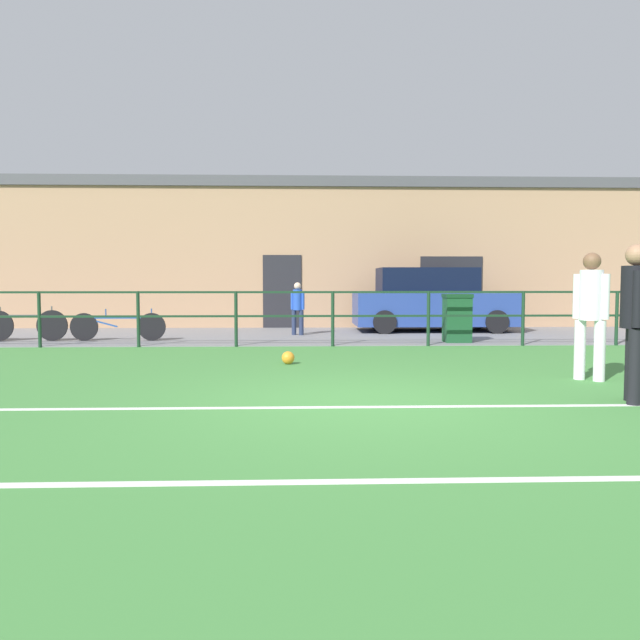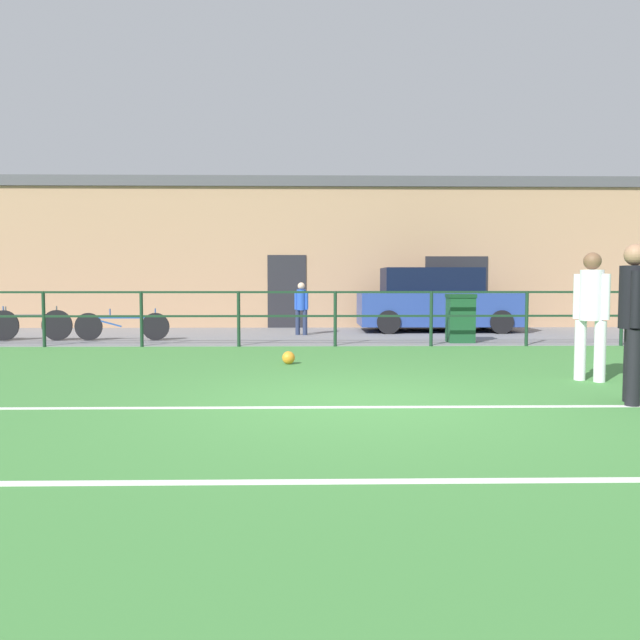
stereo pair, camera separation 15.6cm
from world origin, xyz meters
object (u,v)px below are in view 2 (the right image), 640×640
bicycle_parked_1 (19,325)px  bicycle_parked_2 (122,326)px  soccer_ball_match (289,358)px  trash_bin_0 (460,318)px  player_goalkeeper (633,313)px  parked_car_red (436,301)px  spectator_child (301,305)px  player_striker (591,308)px

bicycle_parked_1 → bicycle_parked_2: 2.30m
soccer_ball_match → trash_bin_0: 4.98m
bicycle_parked_2 → trash_bin_0: (7.53, -0.59, 0.21)m
player_goalkeeper → parked_car_red: size_ratio=0.42×
spectator_child → soccer_ball_match: bearing=107.2°
player_goalkeeper → bicycle_parked_1: player_goalkeeper is taller
player_striker → soccer_ball_match: player_striker is taller
bicycle_parked_1 → trash_bin_0: bearing=-3.4°
bicycle_parked_2 → trash_bin_0: 7.55m
player_striker → spectator_child: bearing=161.3°
bicycle_parked_2 → trash_bin_0: bearing=-4.5°
trash_bin_0 → player_striker: bearing=-84.5°
soccer_ball_match → bicycle_parked_1: (-6.18, 3.96, 0.27)m
player_striker → bicycle_parked_2: (-8.03, 5.76, -0.64)m
parked_car_red → player_striker: bearing=-87.1°
parked_car_red → bicycle_parked_2: 8.01m
soccer_ball_match → parked_car_red: (3.73, 6.40, 0.71)m
spectator_child → trash_bin_0: spectator_child is taller
player_striker → trash_bin_0: (-0.50, 5.17, -0.44)m
parked_car_red → trash_bin_0: (-0.09, -3.03, -0.26)m
player_goalkeeper → bicycle_parked_2: (-7.78, 7.32, -0.65)m
parked_car_red → bicycle_parked_1: (-9.91, -2.44, -0.43)m
player_goalkeeper → trash_bin_0: 6.75m
player_striker → soccer_ball_match: size_ratio=8.25×
player_goalkeeper → soccer_ball_match: (-3.90, 3.36, -0.89)m
player_striker → bicycle_parked_1: 11.83m
player_goalkeeper → bicycle_parked_1: size_ratio=0.74×
soccer_ball_match → trash_bin_0: size_ratio=0.20×
spectator_child → parked_car_red: parked_car_red is taller
soccer_ball_match → player_striker: bearing=-23.5°
spectator_child → trash_bin_0: bearing=169.9°
player_goalkeeper → parked_car_red: bearing=22.9°
player_striker → trash_bin_0: bearing=137.5°
spectator_child → bicycle_parked_2: size_ratio=0.61×
spectator_child → bicycle_parked_1: (-6.33, -1.34, -0.38)m
player_goalkeeper → spectator_child: bearing=45.3°
player_striker → parked_car_red: player_striker is taller
player_goalkeeper → player_striker: size_ratio=1.01×
player_goalkeeper → trash_bin_0: bearing=24.1°
player_goalkeeper → spectator_child: 9.44m
parked_car_red → bicycle_parked_2: (-7.62, -2.44, -0.47)m
player_striker → bicycle_parked_1: bearing=-167.2°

